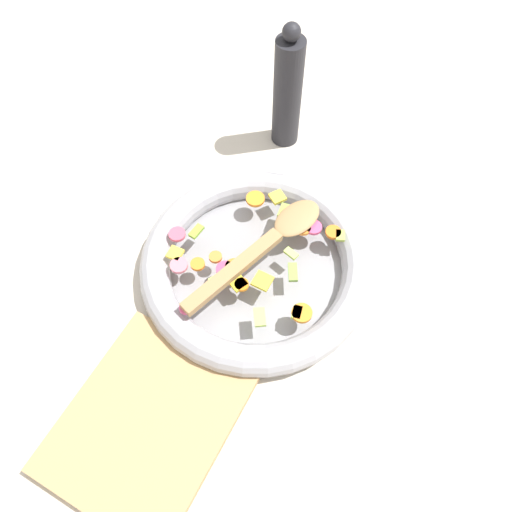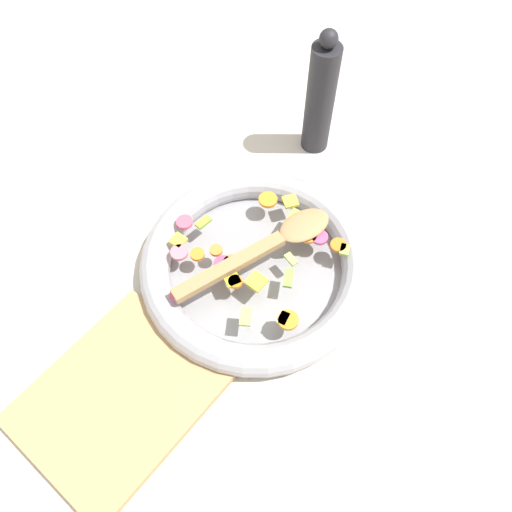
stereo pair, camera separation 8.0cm
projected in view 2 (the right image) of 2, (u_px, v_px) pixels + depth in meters
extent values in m
plane|color=beige|center=(256.00, 271.00, 0.84)|extent=(4.00, 4.00, 0.00)
cylinder|color=gray|center=(256.00, 270.00, 0.84)|extent=(0.33, 0.33, 0.01)
torus|color=#9E9EA5|center=(256.00, 264.00, 0.82)|extent=(0.38, 0.38, 0.05)
cylinder|color=orange|center=(216.00, 250.00, 0.80)|extent=(0.03, 0.03, 0.01)
cylinder|color=orange|center=(268.00, 200.00, 0.85)|extent=(0.04, 0.04, 0.01)
cylinder|color=orange|center=(235.00, 282.00, 0.77)|extent=(0.03, 0.03, 0.01)
cylinder|color=orange|center=(288.00, 320.00, 0.74)|extent=(0.03, 0.03, 0.01)
cylinder|color=orange|center=(309.00, 237.00, 0.81)|extent=(0.03, 0.03, 0.01)
cylinder|color=orange|center=(232.00, 263.00, 0.79)|extent=(0.03, 0.03, 0.01)
cylinder|color=orange|center=(338.00, 245.00, 0.80)|extent=(0.03, 0.03, 0.01)
cylinder|color=orange|center=(197.00, 254.00, 0.80)|extent=(0.03, 0.03, 0.01)
cube|color=#8BBA39|center=(203.00, 222.00, 0.83)|extent=(0.03, 0.02, 0.01)
cube|color=#BAD763|center=(291.00, 259.00, 0.79)|extent=(0.02, 0.02, 0.01)
cube|color=#B7CC4A|center=(283.00, 318.00, 0.74)|extent=(0.02, 0.02, 0.01)
cube|color=#93B549|center=(294.00, 216.00, 0.83)|extent=(0.03, 0.02, 0.01)
cube|color=#81AC46|center=(288.00, 279.00, 0.77)|extent=(0.03, 0.03, 0.01)
cube|color=#B4CA5B|center=(210.00, 275.00, 0.78)|extent=(0.02, 0.03, 0.01)
cube|color=#B6D85F|center=(246.00, 316.00, 0.74)|extent=(0.03, 0.03, 0.01)
cube|color=#B1CD4F|center=(345.00, 250.00, 0.80)|extent=(0.02, 0.02, 0.01)
cylinder|color=#DD5181|center=(176.00, 295.00, 0.76)|extent=(0.02, 0.02, 0.01)
cylinder|color=#E2556E|center=(184.00, 222.00, 0.83)|extent=(0.03, 0.03, 0.01)
cylinder|color=#D44672|center=(223.00, 264.00, 0.79)|extent=(0.03, 0.03, 0.01)
cylinder|color=#C62B59|center=(240.00, 264.00, 0.79)|extent=(0.03, 0.03, 0.01)
cylinder|color=#DC7483|center=(179.00, 252.00, 0.80)|extent=(0.04, 0.04, 0.01)
cylinder|color=#E64E7F|center=(319.00, 237.00, 0.81)|extent=(0.04, 0.04, 0.01)
cube|color=gold|center=(232.00, 279.00, 0.77)|extent=(0.03, 0.03, 0.01)
cube|color=yellow|center=(256.00, 281.00, 0.77)|extent=(0.03, 0.03, 0.01)
cube|color=yellow|center=(290.00, 201.00, 0.85)|extent=(0.03, 0.03, 0.01)
cube|color=yellow|center=(178.00, 240.00, 0.81)|extent=(0.02, 0.02, 0.01)
cube|color=#A87F51|center=(230.00, 266.00, 0.77)|extent=(0.19, 0.08, 0.01)
ellipsoid|color=#A87F51|center=(304.00, 225.00, 0.81)|extent=(0.10, 0.08, 0.01)
cylinder|color=#232328|center=(320.00, 101.00, 0.90)|extent=(0.05, 0.05, 0.22)
sphere|color=#232328|center=(329.00, 39.00, 0.79)|extent=(0.03, 0.03, 0.03)
cube|color=tan|center=(118.00, 398.00, 0.72)|extent=(0.26, 0.22, 0.02)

